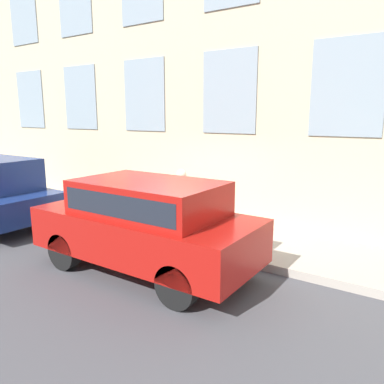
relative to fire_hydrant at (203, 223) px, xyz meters
name	(u,v)px	position (x,y,z in m)	size (l,w,h in m)	color
ground_plane	(178,250)	(-0.42, 0.38, -0.59)	(80.00, 80.00, 0.00)	#47474C
sidewalk	(205,234)	(0.68, 0.38, -0.51)	(2.21, 60.00, 0.16)	#A8A093
building_facade	(234,18)	(1.94, 0.38, 4.64)	(0.33, 40.00, 10.45)	#C6B793
fire_hydrant	(203,223)	(0.00, 0.00, 0.00)	(0.35, 0.46, 0.83)	#2D7260
person	(181,195)	(0.23, 0.75, 0.49)	(0.37, 0.24, 1.52)	#726651
parked_truck_red_near	(146,220)	(-1.63, 0.22, 0.41)	(1.86, 4.31, 1.74)	black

